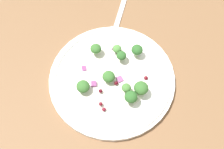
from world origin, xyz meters
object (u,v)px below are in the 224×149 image
at_px(broccoli_floret_0, 121,56).
at_px(fork, 120,13).
at_px(broccoli_floret_2, 131,97).
at_px(broccoli_floret_1, 96,49).
at_px(plate, 112,78).

distance_m(broccoli_floret_0, fork, 0.15).
relative_size(broccoli_floret_2, fork, 0.16).
xyz_separation_m(broccoli_floret_1, fork, (-0.05, 0.13, -0.03)).
relative_size(plate, broccoli_floret_2, 10.17).
xyz_separation_m(broccoli_floret_1, broccoli_floret_2, (0.13, -0.03, 0.00)).
distance_m(plate, broccoli_floret_2, 0.07).
bearing_deg(fork, broccoli_floret_1, -70.47).
xyz_separation_m(broccoli_floret_0, broccoli_floret_1, (-0.05, -0.03, -0.00)).
bearing_deg(plate, broccoli_floret_0, 108.27).
distance_m(broccoli_floret_2, fork, 0.25).
xyz_separation_m(plate, fork, (-0.11, 0.15, -0.01)).
height_order(broccoli_floret_0, broccoli_floret_2, broccoli_floret_2).
xyz_separation_m(plate, broccoli_floret_1, (-0.07, 0.02, 0.02)).
distance_m(broccoli_floret_1, broccoli_floret_2, 0.14).
relative_size(plate, fork, 1.60).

